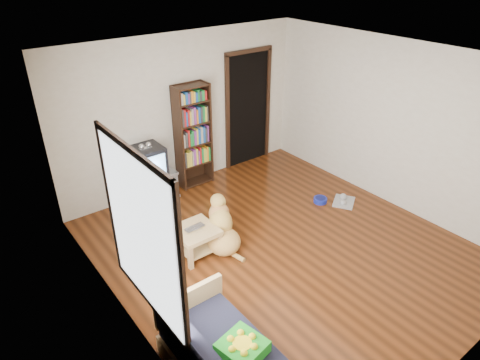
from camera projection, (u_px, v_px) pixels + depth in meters
ground at (282, 247)px, 6.03m from camera, size 5.00×5.00×0.00m
ceiling at (293, 62)px, 4.78m from camera, size 5.00×5.00×0.00m
wall_back at (184, 112)px, 7.14m from camera, size 4.50×0.00×4.50m
wall_left at (119, 228)px, 4.20m from camera, size 0.00×5.00×5.00m
wall_right at (393, 125)px, 6.61m from camera, size 0.00×5.00×5.00m
green_cushion at (242, 348)px, 3.94m from camera, size 0.45×0.45×0.13m
laptop at (196, 229)px, 5.71m from camera, size 0.29×0.20×0.02m
dog_bowl at (320, 200)px, 7.08m from camera, size 0.22×0.22×0.08m
grey_rag at (344, 202)px, 7.08m from camera, size 0.51×0.48×0.03m
window at (141, 235)px, 3.77m from camera, size 0.03×1.46×1.70m
doorway at (248, 106)px, 7.94m from camera, size 1.03×0.05×2.19m
tv_stand at (149, 188)px, 6.98m from camera, size 0.90×0.45×0.50m
crt_tv at (145, 161)px, 6.77m from camera, size 0.55×0.52×0.58m
bookshelf at (193, 131)px, 7.21m from camera, size 0.60×0.30×1.80m
coffee_table at (196, 236)px, 5.79m from camera, size 0.55×0.55×0.40m
dog at (222, 229)px, 5.96m from camera, size 0.61×0.89×0.74m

